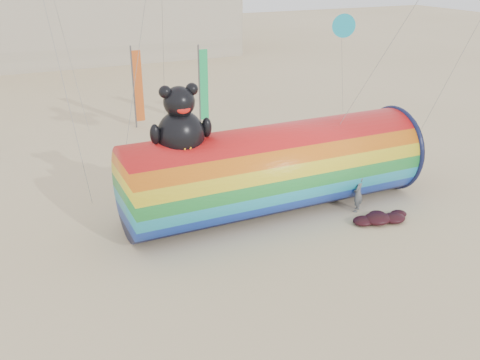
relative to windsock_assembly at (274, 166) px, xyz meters
name	(u,v)px	position (x,y,z in m)	size (l,w,h in m)	color
ground	(245,256)	(-2.84, -3.07, -2.00)	(160.00, 160.00, 0.00)	#CCB58C
windsock_assembly	(274,166)	(0.00, 0.00, 0.00)	(13.10, 3.99, 6.04)	red
kite_handler	(358,193)	(3.21, -1.72, -1.16)	(0.62, 0.40, 1.69)	#575A5E
fabric_bundle	(381,218)	(3.50, -2.99, -1.83)	(2.62, 1.35, 0.41)	#3B0A14
festival_banners	(112,93)	(-3.93, 13.33, 0.63)	(13.84, 1.64, 5.20)	#59595E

